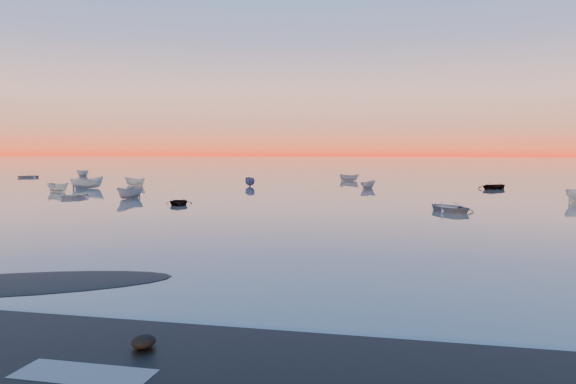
% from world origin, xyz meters
% --- Properties ---
extents(ground, '(600.00, 600.00, 0.00)m').
position_xyz_m(ground, '(0.00, 100.00, 0.00)').
color(ground, '#6B6059').
rests_on(ground, ground).
extents(mud_lobes, '(140.00, 6.00, 0.07)m').
position_xyz_m(mud_lobes, '(0.00, -1.00, 0.01)').
color(mud_lobes, black).
rests_on(mud_lobes, ground).
extents(moored_fleet, '(124.00, 58.00, 1.20)m').
position_xyz_m(moored_fleet, '(0.00, 53.00, 0.00)').
color(moored_fleet, '#B8B8B3').
rests_on(moored_fleet, ground).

